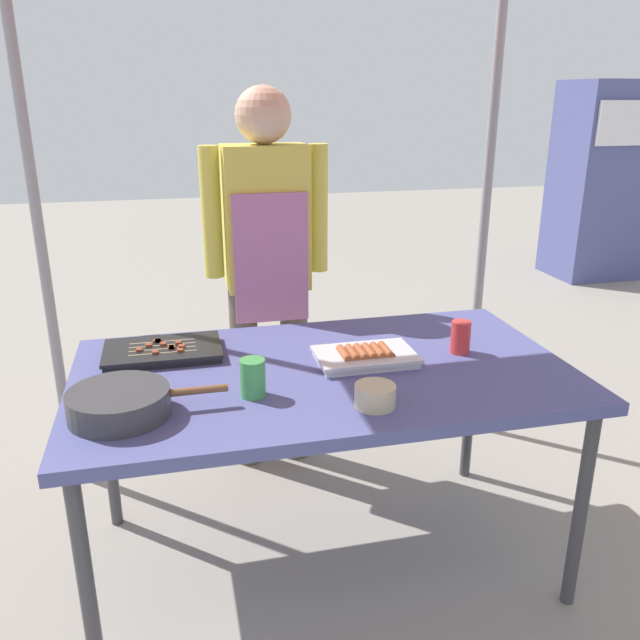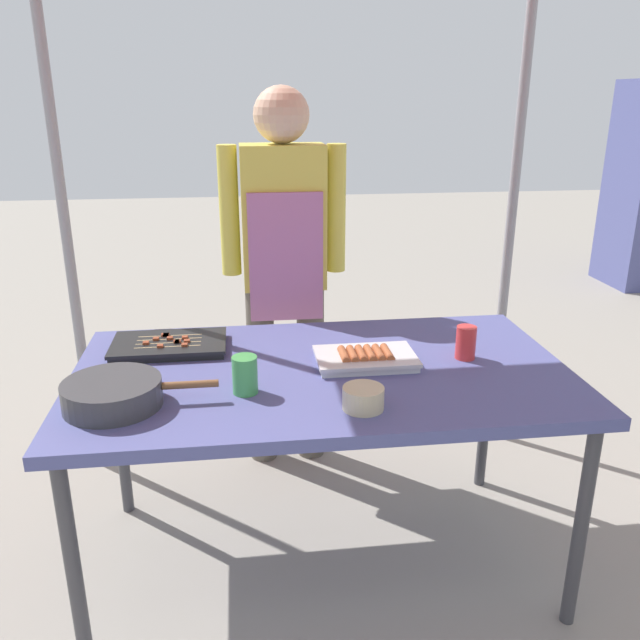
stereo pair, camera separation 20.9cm
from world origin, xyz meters
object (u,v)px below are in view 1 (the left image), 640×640
Objects in this scene: tray_grilled_sausages at (365,356)px; vendor_woman at (267,253)px; stall_table at (324,383)px; tray_meat_skewers at (163,351)px; condiment_bowl at (375,396)px; drink_cup_near_edge at (253,378)px; drink_cup_by_wok at (461,337)px; neighbor_stall_left at (599,181)px; cooking_wok at (120,402)px.

vendor_woman reaches higher than tray_grilled_sausages.
tray_meat_skewers reaches higher than stall_table.
tray_meat_skewers is (-0.51, 0.23, 0.07)m from stall_table.
drink_cup_near_edge is at bearing 155.90° from condiment_bowl.
vendor_woman is at bearing 128.21° from drink_cup_by_wok.
neighbor_stall_left is at bearing 45.39° from tray_grilled_sausages.
drink_cup_by_wok is at bearing 128.21° from vendor_woman.
vendor_woman is 0.95× the size of neighbor_stall_left.
tray_meat_skewers is 0.79m from condiment_bowl.
drink_cup_near_edge reaches higher than stall_table.
tray_meat_skewers is 0.24× the size of vendor_woman.
tray_meat_skewers is 1.02m from drink_cup_by_wok.
neighbor_stall_left is (3.40, 2.52, -0.10)m from vendor_woman.
drink_cup_near_edge is at bearing -149.35° from stall_table.
cooking_wok is 0.26× the size of neighbor_stall_left.
neighbor_stall_left is at bearing 44.29° from stall_table.
drink_cup_by_wok is at bearing 3.16° from stall_table.
condiment_bowl is 0.07× the size of vendor_woman.
condiment_bowl is 4.82m from neighbor_stall_left.
vendor_woman is at bearing 78.15° from drink_cup_near_edge.
neighbor_stall_left reaches higher than vendor_woman.
condiment_bowl is 1.03× the size of drink_cup_near_edge.
stall_table is at bearing 104.99° from condiment_bowl.
condiment_bowl reaches higher than tray_grilled_sausages.
stall_table is 13.94× the size of drink_cup_near_edge.
condiment_bowl reaches higher than stall_table.
stall_table is 0.98× the size of vendor_woman.
neighbor_stall_left is (3.19, 3.23, 0.10)m from tray_grilled_sausages.
cooking_wok reaches higher than condiment_bowl.
drink_cup_near_edge is 0.07× the size of vendor_woman.
drink_cup_near_edge is at bearing -55.92° from tray_meat_skewers.
neighbor_stall_left is at bearing 38.19° from tray_meat_skewers.
condiment_bowl is (0.70, -0.11, -0.01)m from cooking_wok.
cooking_wok is (-0.77, -0.21, 0.02)m from tray_grilled_sausages.
tray_meat_skewers is at bearing -141.81° from neighbor_stall_left.
tray_meat_skewers is 0.89× the size of cooking_wok.
drink_cup_by_wok is (0.49, 0.03, 0.11)m from stall_table.
stall_table is 0.66m from cooking_wok.
tray_grilled_sausages is at bearing 8.92° from stall_table.
vendor_woman reaches higher than condiment_bowl.
cooking_wok is 3.91× the size of drink_cup_by_wok.
condiment_bowl is at bearing -102.30° from tray_grilled_sausages.
vendor_woman is (0.18, 0.88, 0.16)m from drink_cup_near_edge.
vendor_woman is (-0.06, 0.73, 0.27)m from stall_table.
drink_cup_near_edge is 1.02× the size of drink_cup_by_wok.
condiment_bowl is 0.07× the size of neighbor_stall_left.
cooking_wok reaches higher than stall_table.
stall_table is at bearing -135.71° from neighbor_stall_left.
cooking_wok is at bearing -164.62° from tray_grilled_sausages.
drink_cup_near_edge reaches higher than condiment_bowl.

